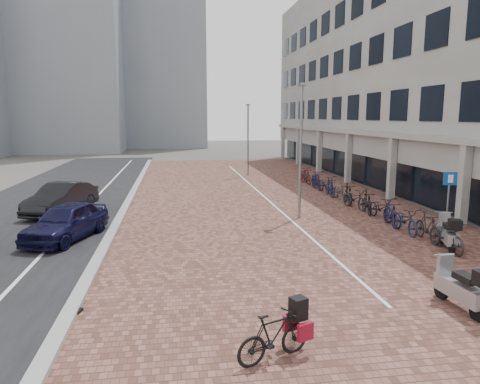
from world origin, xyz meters
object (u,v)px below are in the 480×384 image
object	(u,v)px
hero_bike	(274,336)
scooter_front	(448,232)
car_dark	(61,198)
parking_sign	(449,193)
car_navy	(66,221)
scooter_back	(461,286)

from	to	relation	value
hero_bike	scooter_front	xyz separation A→B (m)	(7.31, 5.88, 0.11)
car_dark	parking_sign	xyz separation A→B (m)	(15.37, -5.93, 0.88)
car_navy	scooter_back	size ratio (longest dim) A/B	2.31
car_navy	parking_sign	bearing A→B (deg)	14.41
car_dark	parking_sign	distance (m)	16.50
scooter_front	car_navy	bearing A→B (deg)	-174.51
scooter_front	parking_sign	distance (m)	2.41
hero_bike	scooter_front	distance (m)	9.38
scooter_front	scooter_back	distance (m)	5.12
scooter_back	car_dark	bearing A→B (deg)	130.47
car_navy	scooter_back	distance (m)	12.82
car_navy	parking_sign	xyz separation A→B (m)	(14.11, -1.30, 0.91)
car_dark	parking_sign	world-z (taller)	parking_sign
car_dark	scooter_front	bearing A→B (deg)	-10.03
car_navy	car_dark	world-z (taller)	car_dark
hero_bike	parking_sign	size ratio (longest dim) A/B	0.68
hero_bike	scooter_back	distance (m)	4.93
car_dark	scooter_back	xyz separation A→B (m)	(11.60, -12.21, -0.11)
car_navy	car_dark	xyz separation A→B (m)	(-1.25, 4.64, 0.03)
scooter_front	scooter_back	world-z (taller)	scooter_front
scooter_back	scooter_front	bearing A→B (deg)	56.50
car_dark	hero_bike	world-z (taller)	car_dark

